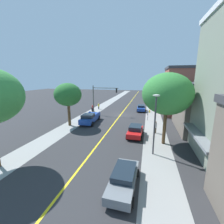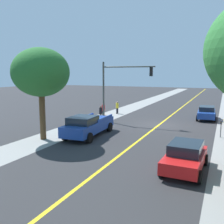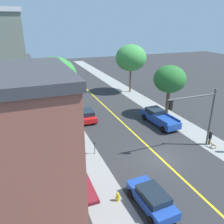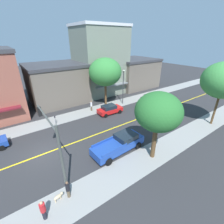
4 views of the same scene
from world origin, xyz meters
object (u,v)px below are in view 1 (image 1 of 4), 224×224
Objects in this scene: red_sedan_left_curb at (135,131)px; pedestrian_yellow_shirt at (99,106)px; street_lamp at (155,118)px; small_dog at (94,111)px; blue_pickup_truck at (90,118)px; grey_sedan_left_curb at (124,178)px; pedestrian_white_shirt at (156,127)px; street_tree_left_far at (167,94)px; blue_sedan_left_curb at (141,108)px; pedestrian_red_shirt at (93,108)px; traffic_light_mast at (101,95)px; street_tree_right_corner at (68,95)px; fire_hydrant at (150,111)px; parking_meter at (148,116)px; pedestrian_black_shirt at (92,110)px.

pedestrian_yellow_shirt reaches higher than red_sedan_left_curb.
small_dog is (12.82, -16.73, -3.55)m from street_lamp.
red_sedan_left_curb is 2.62× the size of pedestrian_yellow_shirt.
red_sedan_left_curb is 9.67m from blue_pickup_truck.
pedestrian_white_shirt reaches higher than grey_sedan_left_curb.
street_tree_left_far reaches higher than red_sedan_left_curb.
blue_sedan_left_curb is 10.87m from pedestrian_yellow_shirt.
red_sedan_left_curb is 2.42× the size of pedestrian_red_shirt.
pedestrian_red_shirt is (14.12, -11.42, -0.05)m from pedestrian_white_shirt.
street_lamp is 3.55× the size of pedestrian_white_shirt.
pedestrian_red_shirt is (2.78, -2.01, -3.38)m from traffic_light_mast.
blue_pickup_truck is at bearing -140.76° from street_tree_right_corner.
parking_meter is (0.38, 6.91, 0.53)m from fire_hydrant.
pedestrian_red_shirt is at bearing -44.99° from street_tree_left_far.
red_sedan_left_curb is 0.67× the size of blue_pickup_truck.
parking_meter is 18.92m from grey_sedan_left_curb.
red_sedan_left_curb is 17.50m from pedestrian_red_shirt.
parking_meter is 0.83× the size of pedestrian_black_shirt.
traffic_light_mast is 7.54m from blue_pickup_truck.
street_tree_left_far is 1.37× the size of blue_pickup_truck.
pedestrian_white_shirt is 1.13× the size of pedestrian_yellow_shirt.
fire_hydrant is at bearing -135.37° from street_tree_right_corner.
blue_pickup_truck is at bearing -148.20° from grey_sedan_left_curb.
blue_sedan_left_curb is at bearing -99.52° from pedestrian_red_shirt.
parking_meter is 8.51m from blue_sedan_left_curb.
pedestrian_white_shirt reaches higher than small_dog.
pedestrian_yellow_shirt is at bearing -58.16° from street_lamp.
parking_meter is 0.21× the size of street_lamp.
red_sedan_left_curb reaches higher than small_dog.
traffic_light_mast reaches higher than grey_sedan_left_curb.
fire_hydrant is 15.14m from blue_pickup_truck.
small_dog is at bearing -152.87° from grey_sedan_left_curb.
street_tree_left_far is 6.65m from red_sedan_left_curb.
pedestrian_white_shirt is (-11.33, 9.41, -3.33)m from traffic_light_mast.
blue_sedan_left_curb is 2.56× the size of pedestrian_red_shirt.
pedestrian_yellow_shirt is at bearing 173.48° from small_dog.
street_lamp is at bearing 46.74° from blue_pickup_truck.
blue_sedan_left_curb is (0.08, -27.20, 0.04)m from grey_sedan_left_curb.
pedestrian_black_shirt reaches higher than small_dog.
traffic_light_mast is 4.05m from pedestrian_black_shirt.
pedestrian_yellow_shirt reaches higher than blue_sedan_left_curb.
fire_hydrant is 13.56m from pedestrian_white_shirt.
red_sedan_left_curb is at bearing -53.01° from traffic_light_mast.
parking_meter is 0.76× the size of pedestrian_white_shirt.
street_tree_left_far is 4.96× the size of pedestrian_red_shirt.
small_dog is at bearing -167.92° from blue_pickup_truck.
traffic_light_mast is 15.10m from pedestrian_white_shirt.
street_tree_left_far is at bearing -113.43° from street_lamp.
pedestrian_white_shirt reaches higher than fire_hydrant.
small_dog is (10.53, -12.10, -0.39)m from red_sedan_left_curb.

